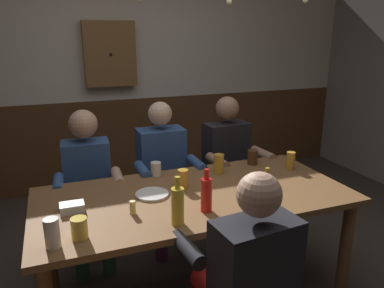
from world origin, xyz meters
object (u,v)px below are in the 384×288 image
object	(u,v)px
person_3	(246,269)
pint_glass_5	(253,157)
pint_glass_1	(291,161)
plate_0	(152,194)
pint_glass_4	(52,233)
bottle_1	(206,194)
dining_table	(195,206)
pint_glass_3	(79,228)
table_candle	(133,207)
pint_glass_2	(156,169)
bottle_2	(178,205)
bottle_0	(266,192)
person_1	(163,169)
person_0	(88,181)
wall_dart_cabinet	(110,54)
pint_glass_0	(183,179)
person_2	(230,161)
pint_glass_6	(219,164)
condiment_caddy	(72,207)

from	to	relation	value
person_3	pint_glass_5	xyz separation A→B (m)	(0.65, 1.08, 0.16)
pint_glass_1	pint_glass_5	distance (m)	0.30
plate_0	pint_glass_4	xyz separation A→B (m)	(-0.61, -0.42, 0.07)
bottle_1	pint_glass_4	size ratio (longest dim) A/B	1.71
dining_table	pint_glass_4	distance (m)	0.96
plate_0	pint_glass_3	bearing A→B (deg)	-141.42
table_candle	pint_glass_2	world-z (taller)	pint_glass_2
bottle_1	bottle_2	distance (m)	0.23
pint_glass_1	pint_glass_4	xyz separation A→B (m)	(-1.74, -0.52, 0.01)
pint_glass_2	bottle_1	bearing A→B (deg)	-79.72
bottle_0	bottle_1	size ratio (longest dim) A/B	0.99
person_3	pint_glass_5	size ratio (longest dim) A/B	10.12
person_1	pint_glass_3	world-z (taller)	person_1
person_0	wall_dart_cabinet	world-z (taller)	wall_dart_cabinet
bottle_2	pint_glass_0	world-z (taller)	bottle_2
bottle_0	pint_glass_5	size ratio (longest dim) A/B	2.22
dining_table	person_2	distance (m)	0.94
bottle_0	pint_glass_6	xyz separation A→B (m)	(-0.01, 0.64, -0.03)
person_2	condiment_caddy	size ratio (longest dim) A/B	8.94
pint_glass_5	wall_dart_cabinet	size ratio (longest dim) A/B	0.17
pint_glass_3	wall_dart_cabinet	bearing A→B (deg)	76.61
person_2	pint_glass_5	distance (m)	0.37
condiment_caddy	pint_glass_1	bearing A→B (deg)	5.13
person_2	bottle_1	size ratio (longest dim) A/B	4.75
pint_glass_5	pint_glass_6	bearing A→B (deg)	-165.22
person_0	bottle_2	world-z (taller)	person_0
plate_0	person_1	bearing A→B (deg)	67.44
plate_0	bottle_0	world-z (taller)	bottle_0
pint_glass_2	pint_glass_5	xyz separation A→B (m)	(0.79, -0.04, 0.01)
table_candle	bottle_2	xyz separation A→B (m)	(0.21, -0.21, 0.07)
pint_glass_5	person_1	bearing A→B (deg)	151.30
dining_table	pint_glass_2	xyz separation A→B (m)	(-0.15, 0.41, 0.14)
dining_table	pint_glass_5	xyz separation A→B (m)	(0.64, 0.37, 0.15)
person_0	pint_glass_1	bearing A→B (deg)	163.08
condiment_caddy	person_1	bearing A→B (deg)	42.45
bottle_2	wall_dart_cabinet	distance (m)	2.57
table_candle	pint_glass_6	size ratio (longest dim) A/B	0.54
plate_0	pint_glass_3	xyz separation A→B (m)	(-0.48, -0.38, 0.05)
condiment_caddy	wall_dart_cabinet	size ratio (longest dim) A/B	0.20
bottle_2	pint_glass_6	bearing A→B (deg)	49.36
table_candle	pint_glass_5	bearing A→B (deg)	25.17
person_3	bottle_0	bearing A→B (deg)	41.93
pint_glass_3	pint_glass_6	size ratio (longest dim) A/B	0.77
bottle_1	condiment_caddy	bearing A→B (deg)	159.42
dining_table	wall_dart_cabinet	bearing A→B (deg)	94.66
person_2	pint_glass_2	size ratio (longest dim) A/B	12.32
person_3	condiment_caddy	xyz separation A→B (m)	(-0.76, 0.73, 0.13)
person_0	pint_glass_2	bearing A→B (deg)	150.48
person_1	pint_glass_2	bearing A→B (deg)	64.48
condiment_caddy	pint_glass_1	size ratio (longest dim) A/B	1.02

